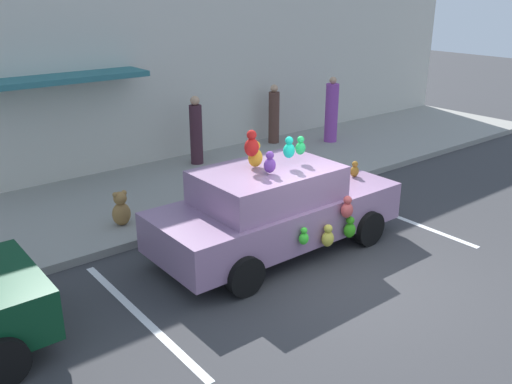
{
  "coord_description": "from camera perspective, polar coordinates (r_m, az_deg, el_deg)",
  "views": [
    {
      "loc": [
        -5.93,
        -5.24,
        4.38
      ],
      "look_at": [
        -0.17,
        2.03,
        0.9
      ],
      "focal_mm": 38.43,
      "sensor_mm": 36.0,
      "label": 1
    }
  ],
  "objects": [
    {
      "name": "storefront_building",
      "position": [
        13.77,
        -13.3,
        15.1
      ],
      "size": [
        24.0,
        1.25,
        6.4
      ],
      "color": "beige",
      "rests_on": "ground"
    },
    {
      "name": "pedestrian_near_shopfront",
      "position": [
        13.89,
        -6.25,
        6.21
      ],
      "size": [
        0.32,
        0.32,
        1.73
      ],
      "color": "#41232E",
      "rests_on": "sidewalk"
    },
    {
      "name": "parking_stripe_front",
      "position": [
        11.49,
        14.47,
        -2.5
      ],
      "size": [
        0.12,
        3.6,
        0.01
      ],
      "primitive_type": "cube",
      "color": "silver",
      "rests_on": "ground"
    },
    {
      "name": "plush_covered_car",
      "position": [
        9.47,
        2.0,
        -1.64
      ],
      "size": [
        4.5,
        2.07,
        2.23
      ],
      "color": "gray",
      "rests_on": "ground"
    },
    {
      "name": "pedestrian_by_lamp",
      "position": [
        15.77,
        1.88,
        7.93
      ],
      "size": [
        0.31,
        0.31,
        1.67
      ],
      "color": "brown",
      "rests_on": "sidewalk"
    },
    {
      "name": "ground_plane",
      "position": [
        9.04,
        8.97,
        -8.68
      ],
      "size": [
        60.0,
        60.0,
        0.0
      ],
      "primitive_type": "plane",
      "color": "#38383A"
    },
    {
      "name": "pedestrian_walking_past",
      "position": [
        16.03,
        7.86,
        8.26
      ],
      "size": [
        0.37,
        0.37,
        1.87
      ],
      "color": "purple",
      "rests_on": "sidewalk"
    },
    {
      "name": "sidewalk",
      "position": [
        12.59,
        -7.82,
        0.38
      ],
      "size": [
        24.0,
        4.0,
        0.15
      ],
      "primitive_type": "cube",
      "color": "gray",
      "rests_on": "ground"
    },
    {
      "name": "parking_stripe_rear",
      "position": [
        8.13,
        -11.97,
        -12.5
      ],
      "size": [
        0.12,
        3.6,
        0.01
      ],
      "primitive_type": "cube",
      "color": "silver",
      "rests_on": "ground"
    },
    {
      "name": "teddy_bear_on_sidewalk",
      "position": [
        10.58,
        -13.87,
        -1.77
      ],
      "size": [
        0.36,
        0.3,
        0.68
      ],
      "color": "#9E723D",
      "rests_on": "sidewalk"
    }
  ]
}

